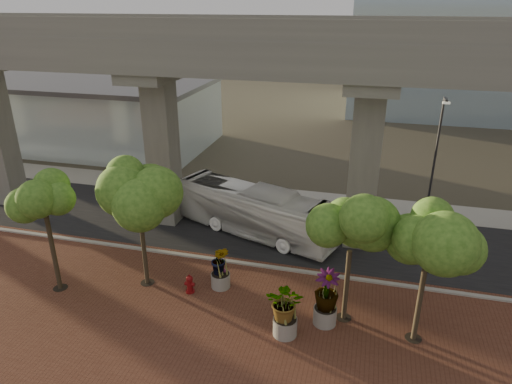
# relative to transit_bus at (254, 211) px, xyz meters

# --- Properties ---
(ground) EXTENTS (160.00, 160.00, 0.00)m
(ground) POSITION_rel_transit_bus_xyz_m (0.20, -1.70, -1.48)
(ground) COLOR #3E3A2D
(ground) RESTS_ON ground
(brick_plaza) EXTENTS (70.00, 13.00, 0.06)m
(brick_plaza) POSITION_rel_transit_bus_xyz_m (0.20, -9.70, -1.45)
(brick_plaza) COLOR brown
(brick_plaza) RESTS_ON ground
(asphalt_road) EXTENTS (90.00, 8.00, 0.04)m
(asphalt_road) POSITION_rel_transit_bus_xyz_m (0.20, 0.30, -1.46)
(asphalt_road) COLOR black
(asphalt_road) RESTS_ON ground
(curb_strip) EXTENTS (70.00, 0.25, 0.16)m
(curb_strip) POSITION_rel_transit_bus_xyz_m (0.20, -3.70, -1.40)
(curb_strip) COLOR #9F9C94
(curb_strip) RESTS_ON ground
(far_sidewalk) EXTENTS (90.00, 3.00, 0.06)m
(far_sidewalk) POSITION_rel_transit_bus_xyz_m (0.20, 5.80, -1.45)
(far_sidewalk) COLOR #9F9C94
(far_sidewalk) RESTS_ON ground
(transit_viaduct) EXTENTS (72.00, 5.60, 12.40)m
(transit_viaduct) POSITION_rel_transit_bus_xyz_m (0.20, 0.30, 5.81)
(transit_viaduct) COLOR gray
(transit_viaduct) RESTS_ON ground
(station_pavilion) EXTENTS (23.00, 13.00, 6.30)m
(station_pavilion) POSITION_rel_transit_bus_xyz_m (-19.80, 14.30, 1.74)
(station_pavilion) COLOR silver
(station_pavilion) RESTS_ON ground
(transit_bus) EXTENTS (10.80, 5.94, 2.95)m
(transit_bus) POSITION_rel_transit_bus_xyz_m (0.00, 0.00, 0.00)
(transit_bus) COLOR white
(transit_bus) RESTS_ON ground
(fire_hydrant) EXTENTS (0.48, 0.44, 0.97)m
(fire_hydrant) POSITION_rel_transit_bus_xyz_m (-1.40, -6.79, -0.95)
(fire_hydrant) COLOR maroon
(fire_hydrant) RESTS_ON ground
(planter_front) EXTENTS (2.29, 2.29, 2.52)m
(planter_front) POSITION_rel_transit_bus_xyz_m (3.66, -8.62, 0.11)
(planter_front) COLOR #AAA299
(planter_front) RESTS_ON ground
(planter_right) EXTENTS (2.49, 2.49, 2.66)m
(planter_right) POSITION_rel_transit_bus_xyz_m (5.20, -7.47, 0.20)
(planter_right) COLOR #A6A096
(planter_right) RESTS_ON ground
(planter_left) EXTENTS (2.10, 2.10, 2.31)m
(planter_left) POSITION_rel_transit_bus_xyz_m (-0.10, -5.99, -0.01)
(planter_left) COLOR gray
(planter_left) RESTS_ON ground
(street_tree_far_west) EXTENTS (3.18, 3.18, 6.31)m
(street_tree_far_west) POSITION_rel_transit_bus_xyz_m (-7.74, -8.10, 3.42)
(street_tree_far_west) COLOR #413525
(street_tree_far_west) RESTS_ON ground
(street_tree_near_west) EXTENTS (3.83, 3.83, 6.54)m
(street_tree_near_west) POSITION_rel_transit_bus_xyz_m (-3.78, -6.59, 3.36)
(street_tree_near_west) COLOR #413525
(street_tree_near_west) RESTS_ON ground
(street_tree_near_east) EXTENTS (3.83, 3.83, 6.31)m
(street_tree_near_east) POSITION_rel_transit_bus_xyz_m (6.00, -6.89, 3.13)
(street_tree_near_east) COLOR #413525
(street_tree_near_east) RESTS_ON ground
(street_tree_far_east) EXTENTS (3.84, 3.84, 6.62)m
(street_tree_far_east) POSITION_rel_transit_bus_xyz_m (8.95, -7.51, 3.43)
(street_tree_far_east) COLOR #413525
(street_tree_far_east) RESTS_ON ground
(streetlamp_west) EXTENTS (0.38, 1.12, 7.71)m
(streetlamp_west) POSITION_rel_transit_bus_xyz_m (-8.93, 5.19, 3.03)
(streetlamp_west) COLOR #2C2C30
(streetlamp_west) RESTS_ON ground
(streetlamp_east) EXTENTS (0.39, 1.15, 7.96)m
(streetlamp_east) POSITION_rel_transit_bus_xyz_m (10.33, 4.43, 3.17)
(streetlamp_east) COLOR #2D2D32
(streetlamp_east) RESTS_ON ground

